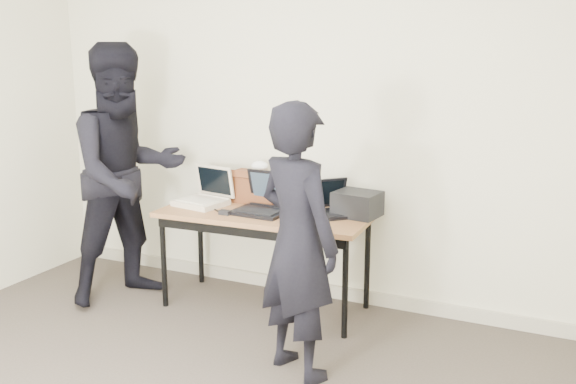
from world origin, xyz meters
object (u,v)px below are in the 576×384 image
Objects in this scene: laptop_beige at (204,197)px; person_typist at (298,242)px; person_observer at (127,174)px; desk at (264,221)px; laptop_right at (329,207)px; equipment_box at (357,204)px; laptop_center at (264,203)px; leather_satchel at (256,186)px.

person_typist reaches higher than laptop_beige.
person_observer reaches higher than laptop_beige.
laptop_right reaches higher than desk.
laptop_right is 0.24× the size of person_observer.
laptop_right is 1.53× the size of equipment_box.
laptop_center reaches higher than leather_satchel.
desk is 3.96× the size of laptop_center.
leather_satchel is (-0.18, 0.23, 0.19)m from desk.
laptop_center is 0.24× the size of person_typist.
person_observer reaches higher than person_typist.
desk is 0.96× the size of person_typist.
person_observer is (-0.50, -0.25, 0.18)m from laptop_beige.
laptop_center is 1.05× the size of leather_satchel.
desk is 0.97m from person_typist.
leather_satchel reaches higher than laptop_right.
leather_satchel is at bearing 127.86° from laptop_right.
laptop_center reaches higher than equipment_box.
person_typist is at bearing -48.89° from leather_satchel.
laptop_beige is at bearing -10.48° from person_typist.
laptop_beige is at bearing -36.89° from person_observer.
person_typist is (0.78, -0.98, -0.05)m from leather_satchel.
leather_satchel is at bearing 126.01° from desk.
laptop_beige is 1.03× the size of laptop_center.
laptop_beige reaches higher than leather_satchel.
desk is 3.35× the size of laptop_right.
leather_satchel reaches higher than equipment_box.
leather_satchel is at bearing -34.88° from person_observer.
leather_satchel is 1.24× the size of equipment_box.
leather_satchel is (-0.62, 0.08, 0.07)m from laptop_right.
equipment_box reaches higher than desk.
leather_satchel is at bearing 177.48° from equipment_box.
laptop_right is 0.20m from equipment_box.
person_observer is (-1.01, -0.25, 0.17)m from laptop_center.
leather_satchel is at bearing -26.91° from person_typist.
person_observer is (-1.62, 0.53, 0.16)m from person_typist.
laptop_right is 0.63m from leather_satchel.
laptop_right is 0.29× the size of person_typist.
desk is at bearing 153.86° from laptop_right.
laptop_right is 1.51m from person_observer.
person_typist is at bearing -48.77° from laptop_center.
laptop_beige is 0.87× the size of laptop_right.
laptop_center is (-0.01, 0.02, 0.12)m from desk.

